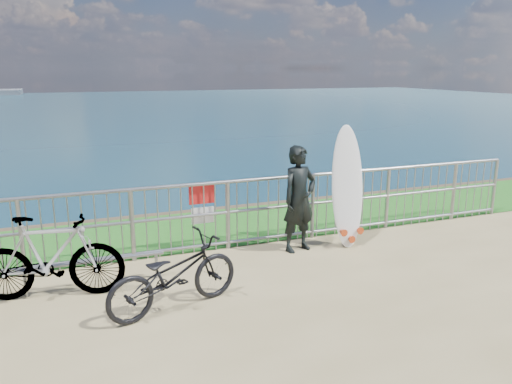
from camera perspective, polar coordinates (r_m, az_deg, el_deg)
name	(u,v)px	position (r m, az deg, el deg)	size (l,w,h in m)	color
grass_strip	(236,225)	(9.25, -2.28, -3.77)	(120.00, 120.00, 0.00)	#195A18
railing	(258,211)	(8.10, 0.21, -2.14)	(10.06, 0.10, 1.13)	gray
surfer	(299,199)	(7.82, 4.95, -0.81)	(0.61, 0.40, 1.68)	black
surfboard	(347,191)	(8.16, 10.41, 0.11)	(0.60, 0.56, 1.97)	white
bicycle_near	(174,274)	(6.07, -9.39, -9.29)	(0.60, 1.71, 0.90)	black
bicycle_far	(50,257)	(6.76, -22.45, -6.90)	(0.51, 1.80, 1.08)	black
bike_rack	(93,264)	(6.97, -18.13, -7.85)	(1.85, 0.05, 0.39)	gray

